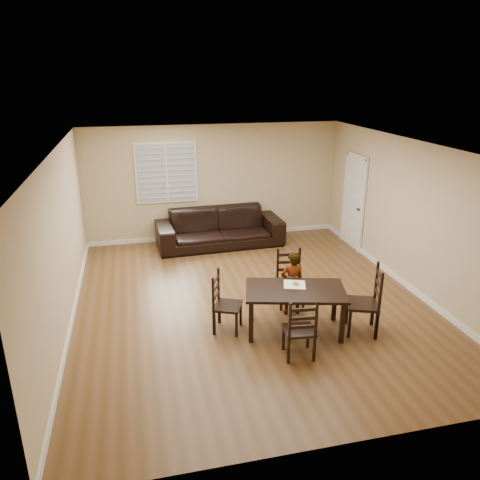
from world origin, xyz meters
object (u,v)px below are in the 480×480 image
(dining_table, at_px, (295,295))
(chair_near, at_px, (289,279))
(chair_far, at_px, (301,333))
(sofa, at_px, (220,228))
(chair_left, at_px, (220,304))
(chair_right, at_px, (372,303))
(child, at_px, (292,283))
(donut, at_px, (296,283))

(dining_table, bearing_deg, chair_near, 91.04)
(chair_far, xyz_separation_m, sofa, (-0.23, 4.80, -0.00))
(chair_far, bearing_deg, chair_near, -97.20)
(chair_left, xyz_separation_m, chair_right, (2.23, -0.60, 0.06))
(chair_right, bearing_deg, dining_table, -84.69)
(child, xyz_separation_m, donut, (-0.08, -0.37, 0.18))
(child, bearing_deg, dining_table, 77.39)
(chair_far, height_order, chair_left, chair_left)
(sofa, bearing_deg, chair_far, -89.87)
(chair_right, bearing_deg, donut, -93.07)
(dining_table, relative_size, chair_far, 1.79)
(chair_far, relative_size, sofa, 0.33)
(chair_left, xyz_separation_m, donut, (1.17, -0.14, 0.30))
(chair_left, bearing_deg, dining_table, -82.14)
(dining_table, bearing_deg, sofa, 110.18)
(chair_left, relative_size, child, 0.87)
(dining_table, relative_size, chair_near, 1.70)
(dining_table, bearing_deg, child, 90.00)
(dining_table, distance_m, chair_near, 0.98)
(chair_left, xyz_separation_m, child, (1.24, 0.23, 0.11))
(chair_far, height_order, sofa, chair_far)
(chair_far, xyz_separation_m, child, (0.32, 1.30, 0.12))
(dining_table, bearing_deg, chair_right, -0.68)
(chair_left, relative_size, donut, 9.14)
(chair_near, relative_size, chair_right, 0.90)
(chair_near, height_order, sofa, chair_near)
(chair_far, distance_m, chair_right, 1.39)
(dining_table, xyz_separation_m, chair_right, (1.13, -0.30, -0.12))
(chair_right, relative_size, donut, 10.45)
(chair_near, distance_m, chair_far, 1.76)
(chair_near, height_order, chair_right, chair_right)
(chair_left, distance_m, child, 1.27)
(dining_table, xyz_separation_m, child, (0.14, 0.53, -0.07))
(chair_far, height_order, chair_right, chair_right)
(chair_near, distance_m, sofa, 3.15)
(child, height_order, sofa, child)
(chair_far, relative_size, chair_left, 0.98)
(dining_table, bearing_deg, chair_far, -88.83)
(chair_left, xyz_separation_m, sofa, (0.70, 3.73, -0.01))
(dining_table, height_order, chair_near, chair_near)
(chair_left, distance_m, sofa, 3.79)
(chair_far, relative_size, child, 0.85)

